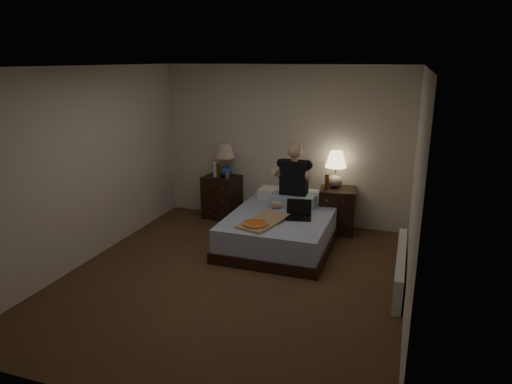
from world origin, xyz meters
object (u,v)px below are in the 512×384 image
(nightstand_right, at_px, (337,211))
(lamp_left, at_px, (225,160))
(water_bottle, at_px, (215,169))
(soda_can, at_px, (227,175))
(beer_bottle_right, at_px, (327,182))
(beer_bottle_left, at_px, (219,170))
(laptop, at_px, (299,210))
(nightstand_left, at_px, (222,197))
(person, at_px, (293,175))
(pizza_box, at_px, (255,224))
(radiator, at_px, (400,267))
(lamp_right, at_px, (336,170))
(bed, at_px, (281,229))

(nightstand_right, bearing_deg, lamp_left, 171.16)
(water_bottle, distance_m, soda_can, 0.24)
(nightstand_right, distance_m, lamp_left, 1.97)
(beer_bottle_right, bearing_deg, beer_bottle_left, 178.14)
(laptop, bearing_deg, beer_bottle_left, 139.10)
(nightstand_left, xyz_separation_m, beer_bottle_right, (1.77, -0.14, 0.45))
(nightstand_right, height_order, beer_bottle_left, beer_bottle_left)
(lamp_left, relative_size, soda_can, 5.60)
(nightstand_right, height_order, beer_bottle_right, beer_bottle_right)
(soda_can, xyz_separation_m, beer_bottle_right, (1.63, -0.03, 0.04))
(laptop, bearing_deg, beer_bottle_right, 62.61)
(person, distance_m, pizza_box, 1.17)
(water_bottle, distance_m, pizza_box, 1.85)
(radiator, bearing_deg, beer_bottle_left, 154.12)
(water_bottle, bearing_deg, soda_can, -9.78)
(nightstand_left, xyz_separation_m, person, (1.31, -0.40, 0.57))
(lamp_right, bearing_deg, beer_bottle_left, -177.57)
(lamp_right, xyz_separation_m, radiator, (1.05, -1.50, -0.77))
(beer_bottle_left, bearing_deg, beer_bottle_right, -1.86)
(beer_bottle_left, bearing_deg, lamp_right, 2.43)
(bed, distance_m, lamp_left, 1.64)
(beer_bottle_right, xyz_separation_m, person, (-0.45, -0.26, 0.13))
(beer_bottle_left, relative_size, person, 0.25)
(bed, xyz_separation_m, water_bottle, (-1.35, 0.76, 0.60))
(bed, bearing_deg, nightstand_right, 48.93)
(laptop, bearing_deg, radiator, -33.67)
(lamp_right, bearing_deg, radiator, -55.07)
(water_bottle, xyz_separation_m, pizza_box, (1.18, -1.39, -0.33))
(bed, distance_m, radiator, 1.79)
(laptop, distance_m, radiator, 1.54)
(laptop, distance_m, pizza_box, 0.69)
(water_bottle, xyz_separation_m, person, (1.40, -0.33, 0.09))
(beer_bottle_left, xyz_separation_m, person, (1.33, -0.32, 0.10))
(water_bottle, distance_m, laptop, 1.87)
(lamp_left, xyz_separation_m, beer_bottle_right, (1.70, -0.14, -0.19))
(bed, xyz_separation_m, beer_bottle_right, (0.50, 0.69, 0.57))
(laptop, relative_size, pizza_box, 0.45)
(lamp_left, height_order, water_bottle, lamp_left)
(nightstand_right, bearing_deg, laptop, -120.59)
(water_bottle, relative_size, laptop, 0.74)
(nightstand_left, bearing_deg, beer_bottle_left, -94.66)
(bed, bearing_deg, soda_can, 147.80)
(pizza_box, relative_size, radiator, 0.47)
(nightstand_left, distance_m, person, 1.49)
(lamp_right, xyz_separation_m, person, (-0.55, -0.40, -0.04))
(bed, relative_size, beer_bottle_left, 8.09)
(nightstand_right, xyz_separation_m, soda_can, (-1.79, -0.04, 0.42))
(lamp_left, bearing_deg, nightstand_left, 180.00)
(soda_can, height_order, beer_bottle_right, beer_bottle_right)
(lamp_left, relative_size, person, 0.60)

